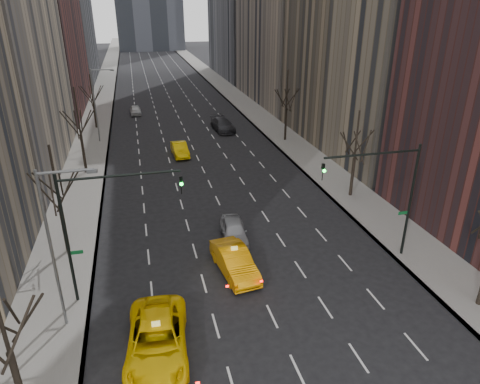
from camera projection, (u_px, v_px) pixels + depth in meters
sidewalk_left at (101, 102)px, 76.57m from camera, size 4.50×320.00×0.15m
sidewalk_right at (234, 96)px, 81.93m from camera, size 4.50×320.00×0.15m
tree_lw_a at (10, 353)px, 16.46m from camera, size 3.36×3.50×8.28m
tree_lw_b at (60, 205)px, 28.96m from camera, size 3.36×3.50×7.82m
tree_lw_c at (81, 136)px, 43.05m from camera, size 3.36×3.50×8.74m
tree_lw_d at (93, 103)px, 59.23m from camera, size 3.36×3.50×7.36m
tree_rw_b at (354, 158)px, 37.76m from camera, size 3.36×3.50×7.82m
tree_rw_c at (286, 110)px, 53.63m from camera, size 3.36×3.50×8.74m
traffic_mast_left at (95, 216)px, 23.55m from camera, size 6.69×0.39×8.00m
traffic_mast_right at (390, 185)px, 27.53m from camera, size 6.69×0.39×8.00m
streetlight_near at (56, 235)px, 21.34m from camera, size 2.83×0.22×9.00m
streetlight_far at (97, 98)px, 52.43m from camera, size 2.83×0.22×9.00m
taxi_suv at (157, 340)px, 21.23m from camera, size 3.57×6.73×1.80m
taxi_sedan at (234, 261)px, 27.82m from camera, size 2.49×5.43×1.72m
silver_sedan_ahead at (234, 231)px, 31.71m from camera, size 2.25×4.68×1.54m
far_taxi at (180, 149)px, 49.52m from camera, size 1.84×4.72×1.53m
far_suv_grey at (223, 125)px, 59.18m from camera, size 2.90×6.02×1.69m
far_car_white at (135, 110)px, 67.99m from camera, size 1.76×4.12×1.39m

